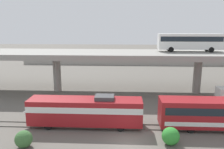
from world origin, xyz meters
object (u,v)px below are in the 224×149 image
Objects in this scene: parked_car_1 at (162,57)px; parked_car_5 at (44,57)px; transit_bus_on_overpass at (190,41)px; parked_car_4 at (161,56)px; parked_car_0 at (202,57)px; train_locomotive at (80,110)px; parked_car_2 at (137,56)px; parked_car_3 at (187,57)px.

parked_car_5 is (-39.93, -1.24, 0.00)m from parked_car_1.
parked_car_4 is (0.44, 35.36, -7.71)m from transit_bus_on_overpass.
parked_car_0 is at bearing -4.43° from parked_car_4.
parked_car_0 is (14.20, 34.30, -7.71)m from transit_bus_on_overpass.
transit_bus_on_overpass is 2.93× the size of parked_car_0.
train_locomotive is at bearing -136.44° from transit_bus_on_overpass.
transit_bus_on_overpass reaches higher than parked_car_2.
train_locomotive is 57.95m from parked_car_3.
train_locomotive reaches higher than parked_car_5.
parked_car_2 is (-8.18, 3.66, -0.00)m from parked_car_1.
train_locomotive is 26.23m from transit_bus_on_overpass.
parked_car_4 is at bearing -4.43° from parked_car_0.
parked_car_0 is at bearing 67.51° from transit_bus_on_overpass.
transit_bus_on_overpass is 37.91m from parked_car_0.
parked_car_1 and parked_car_3 have the same top height.
parked_car_5 is (-40.15, -4.18, 0.00)m from parked_car_4.
parked_car_5 is (-21.54, 48.46, -0.02)m from train_locomotive.
transit_bus_on_overpass is 2.57× the size of parked_car_4.
transit_bus_on_overpass is 2.73× the size of parked_car_2.
parked_car_5 is at bearing -66.04° from train_locomotive.
transit_bus_on_overpass is 35.95m from parked_car_3.
train_locomotive is at bearing 113.96° from parked_car_5.
parked_car_5 is at bearing 3.30° from parked_car_0.
parked_car_1 is 39.95m from parked_car_5.
parked_car_1 and parked_car_5 have the same top height.
parked_car_1 is at bearing -110.30° from train_locomotive.
transit_bus_on_overpass is (18.17, 17.28, 7.69)m from train_locomotive.
parked_car_3 is 0.90× the size of parked_car_5.
parked_car_5 is at bearing 141.86° from transit_bus_on_overpass.
parked_car_2 is 32.12m from parked_car_5.
parked_car_4 is at bearing 89.28° from transit_bus_on_overpass.
parked_car_0 is (32.37, 51.57, -0.02)m from train_locomotive.
parked_car_2 and parked_car_3 have the same top height.
parked_car_4 is (0.23, 2.93, -0.00)m from parked_car_1.
parked_car_3 is at bearing 75.38° from transit_bus_on_overpass.
parked_car_3 is (27.03, 51.26, -0.02)m from train_locomotive.
train_locomotive is 3.37× the size of parked_car_5.
parked_car_4 is (18.61, 52.64, -0.02)m from train_locomotive.
transit_bus_on_overpass is at bearing -90.72° from parked_car_4.
transit_bus_on_overpass reaches higher than parked_car_0.
parked_car_0 and parked_car_1 have the same top height.
parked_car_4 is at bearing 85.60° from parked_car_1.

